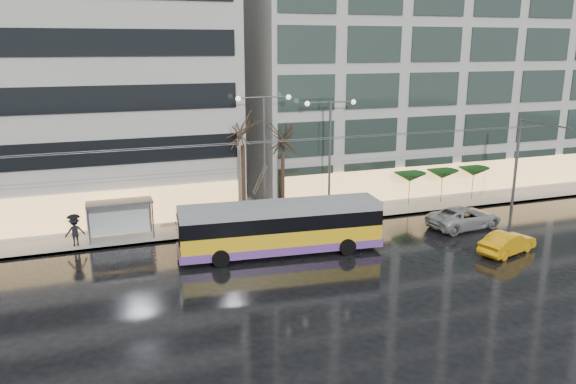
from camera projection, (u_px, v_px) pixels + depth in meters
name	position (u px, v px, depth m)	size (l,w,h in m)	color
ground	(289.00, 285.00, 30.14)	(140.00, 140.00, 0.00)	black
sidewalk	(253.00, 210.00, 43.53)	(80.00, 10.00, 0.15)	gray
kerb	(273.00, 229.00, 39.02)	(80.00, 0.10, 0.15)	slate
building_right	(417.00, 43.00, 50.37)	(32.00, 14.00, 25.00)	#ADACA6
trolleybus	(281.00, 229.00, 34.37)	(12.59, 5.32, 5.76)	yellow
catenary	(263.00, 175.00, 36.62)	(42.24, 5.12, 7.00)	#595B60
bus_shelter	(114.00, 211.00, 36.69)	(4.20, 1.60, 2.51)	#595B60
street_lamp_near	(264.00, 141.00, 39.11)	(3.96, 0.36, 9.03)	#595B60
street_lamp_far	(330.00, 141.00, 40.79)	(3.96, 0.36, 8.53)	#595B60
tree_a	(242.00, 126.00, 38.53)	(3.20, 3.20, 8.40)	black
tree_b	(283.00, 134.00, 39.85)	(3.20, 3.20, 7.70)	black
parasol_a	(410.00, 177.00, 44.06)	(2.50, 2.50, 2.65)	#595B60
parasol_b	(442.00, 174.00, 45.02)	(2.50, 2.50, 2.65)	#595B60
parasol_c	(474.00, 172.00, 45.99)	(2.50, 2.50, 2.65)	#595B60
taxi_b	(507.00, 243.00, 34.56)	(1.46, 4.18, 1.38)	#EE9E0C
sedan_silver	(464.00, 218.00, 39.40)	(2.52, 5.46, 1.52)	#9F9FA3
pedestrian_a	(179.00, 216.00, 36.89)	(1.02, 1.04, 2.19)	black
pedestrian_b	(179.00, 212.00, 39.73)	(0.89, 0.71, 1.76)	black
pedestrian_c	(75.00, 229.00, 35.37)	(1.33, 0.96, 2.11)	black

